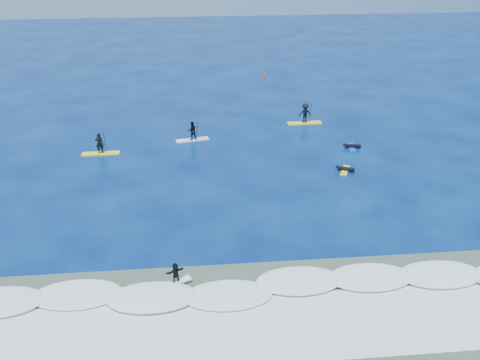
{
  "coord_description": "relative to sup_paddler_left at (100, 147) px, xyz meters",
  "views": [
    {
      "loc": [
        -4.56,
        -33.21,
        18.15
      ],
      "look_at": [
        -1.11,
        2.33,
        0.6
      ],
      "focal_mm": 40.0,
      "sensor_mm": 36.0,
      "label": 1
    }
  ],
  "objects": [
    {
      "name": "marker_buoy",
      "position": [
        17.23,
        22.42,
        -0.4
      ],
      "size": [
        0.28,
        0.28,
        0.67
      ],
      "rotation": [
        0.0,
        0.0,
        -0.43
      ],
      "color": "#DE4413",
      "rests_on": "ground"
    },
    {
      "name": "breaking_wave",
      "position": [
        12.36,
        -19.7,
        -0.69
      ],
      "size": [
        40.0,
        6.0,
        0.3
      ],
      "primitive_type": "cube",
      "color": "white",
      "rests_on": "ground"
    },
    {
      "name": "ground",
      "position": [
        12.36,
        -9.7,
        -0.69
      ],
      "size": [
        160.0,
        160.0,
        0.0
      ],
      "primitive_type": "plane",
      "color": "#031447",
      "rests_on": "ground"
    },
    {
      "name": "prone_paddler_far",
      "position": [
        21.75,
        -0.76,
        -0.56
      ],
      "size": [
        1.56,
        2.01,
        0.41
      ],
      "rotation": [
        0.0,
        0.0,
        1.4
      ],
      "color": "#1742B0",
      "rests_on": "ground"
    },
    {
      "name": "whitewater",
      "position": [
        12.36,
        -22.7,
        -0.69
      ],
      "size": [
        34.0,
        5.0,
        0.02
      ],
      "primitive_type": "cube",
      "color": "silver",
      "rests_on": "ground"
    },
    {
      "name": "shallow_water",
      "position": [
        12.36,
        -23.7,
        -0.69
      ],
      "size": [
        90.0,
        13.0,
        0.01
      ],
      "primitive_type": "cube",
      "color": "#364A3B",
      "rests_on": "ground"
    },
    {
      "name": "sup_paddler_left",
      "position": [
        0.0,
        0.0,
        0.0
      ],
      "size": [
        3.18,
        0.84,
        2.22
      ],
      "rotation": [
        0.0,
        0.0,
        0.01
      ],
      "color": "yellow",
      "rests_on": "ground"
    },
    {
      "name": "prone_paddler_near",
      "position": [
        19.87,
        -5.37,
        -0.56
      ],
      "size": [
        1.46,
        1.95,
        0.4
      ],
      "rotation": [
        0.0,
        0.0,
        1.15
      ],
      "color": "yellow",
      "rests_on": "ground"
    },
    {
      "name": "sup_paddler_right",
      "position": [
        18.89,
        5.77,
        0.23
      ],
      "size": [
        3.38,
        0.89,
        2.37
      ],
      "rotation": [
        0.0,
        0.0,
        0.01
      ],
      "color": "yellow",
      "rests_on": "ground"
    },
    {
      "name": "sup_paddler_center",
      "position": [
        7.85,
        2.4,
        0.08
      ],
      "size": [
        3.06,
        1.28,
        2.09
      ],
      "rotation": [
        0.0,
        0.0,
        0.19
      ],
      "color": "silver",
      "rests_on": "ground"
    },
    {
      "name": "wave_surfer",
      "position": [
        6.61,
        -18.87,
        0.03
      ],
      "size": [
        1.77,
        1.16,
        1.25
      ],
      "rotation": [
        0.0,
        0.0,
        0.43
      ],
      "color": "silver",
      "rests_on": "breaking_wave"
    }
  ]
}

